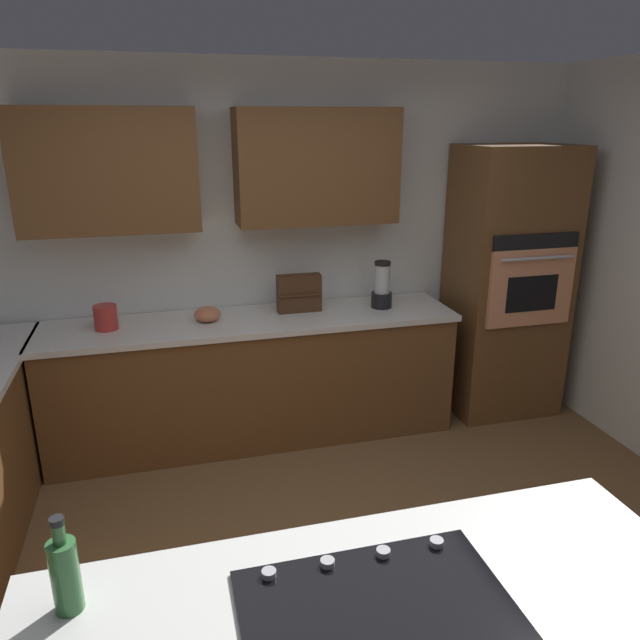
{
  "coord_description": "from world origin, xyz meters",
  "views": [
    {
      "loc": [
        0.66,
        2.2,
        2.2
      ],
      "look_at": [
        -0.27,
        -1.28,
        1.0
      ],
      "focal_mm": 33.89,
      "sensor_mm": 36.0,
      "label": 1
    }
  ],
  "objects_px": {
    "kettle": "(106,317)",
    "oil_bottle": "(65,573)",
    "wall_oven": "(507,283)",
    "cooktop": "(381,617)",
    "blender": "(382,288)",
    "spice_rack": "(299,293)",
    "mixing_bowl": "(207,314)"
  },
  "relations": [
    {
      "from": "kettle",
      "to": "oil_bottle",
      "type": "xyz_separation_m",
      "value": [
        -0.06,
        2.46,
        0.04
      ]
    },
    {
      "from": "wall_oven",
      "to": "oil_bottle",
      "type": "height_order",
      "value": "wall_oven"
    },
    {
      "from": "wall_oven",
      "to": "cooktop",
      "type": "bearing_deg",
      "value": 53.29
    },
    {
      "from": "cooktop",
      "to": "blender",
      "type": "bearing_deg",
      "value": -110.36
    },
    {
      "from": "cooktop",
      "to": "kettle",
      "type": "xyz_separation_m",
      "value": [
        0.89,
        -2.72,
        0.07
      ]
    },
    {
      "from": "wall_oven",
      "to": "spice_rack",
      "type": "height_order",
      "value": "wall_oven"
    },
    {
      "from": "blender",
      "to": "oil_bottle",
      "type": "bearing_deg",
      "value": 53.3
    },
    {
      "from": "spice_rack",
      "to": "cooktop",
      "type": "bearing_deg",
      "value": 81.6
    },
    {
      "from": "kettle",
      "to": "mixing_bowl",
      "type": "bearing_deg",
      "value": 180.0
    },
    {
      "from": "oil_bottle",
      "to": "mixing_bowl",
      "type": "bearing_deg",
      "value": -103.4
    },
    {
      "from": "mixing_bowl",
      "to": "kettle",
      "type": "distance_m",
      "value": 0.65
    },
    {
      "from": "blender",
      "to": "spice_rack",
      "type": "xyz_separation_m",
      "value": [
        0.6,
        -0.06,
        -0.01
      ]
    },
    {
      "from": "mixing_bowl",
      "to": "blender",
      "type": "bearing_deg",
      "value": 180.0
    },
    {
      "from": "mixing_bowl",
      "to": "spice_rack",
      "type": "relative_size",
      "value": 0.59
    },
    {
      "from": "wall_oven",
      "to": "kettle",
      "type": "xyz_separation_m",
      "value": [
        2.9,
        -0.03,
        -0.04
      ]
    },
    {
      "from": "kettle",
      "to": "oil_bottle",
      "type": "relative_size",
      "value": 0.54
    },
    {
      "from": "cooktop",
      "to": "oil_bottle",
      "type": "relative_size",
      "value": 2.54
    },
    {
      "from": "oil_bottle",
      "to": "kettle",
      "type": "bearing_deg",
      "value": -88.54
    },
    {
      "from": "wall_oven",
      "to": "kettle",
      "type": "height_order",
      "value": "wall_oven"
    },
    {
      "from": "wall_oven",
      "to": "kettle",
      "type": "bearing_deg",
      "value": -0.53
    },
    {
      "from": "spice_rack",
      "to": "oil_bottle",
      "type": "distance_m",
      "value": 2.81
    },
    {
      "from": "cooktop",
      "to": "blender",
      "type": "distance_m",
      "value": 2.91
    },
    {
      "from": "cooktop",
      "to": "spice_rack",
      "type": "xyz_separation_m",
      "value": [
        -0.41,
        -2.78,
        0.13
      ]
    },
    {
      "from": "cooktop",
      "to": "mixing_bowl",
      "type": "relative_size",
      "value": 4.18
    },
    {
      "from": "blender",
      "to": "mixing_bowl",
      "type": "height_order",
      "value": "blender"
    },
    {
      "from": "wall_oven",
      "to": "mixing_bowl",
      "type": "bearing_deg",
      "value": -0.68
    },
    {
      "from": "blender",
      "to": "mixing_bowl",
      "type": "distance_m",
      "value": 1.25
    },
    {
      "from": "blender",
      "to": "spice_rack",
      "type": "bearing_deg",
      "value": -5.47
    },
    {
      "from": "blender",
      "to": "kettle",
      "type": "relative_size",
      "value": 2.11
    },
    {
      "from": "wall_oven",
      "to": "spice_rack",
      "type": "distance_m",
      "value": 1.6
    },
    {
      "from": "cooktop",
      "to": "mixing_bowl",
      "type": "bearing_deg",
      "value": -84.98
    },
    {
      "from": "cooktop",
      "to": "wall_oven",
      "type": "bearing_deg",
      "value": -126.71
    }
  ]
}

